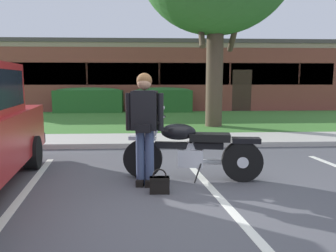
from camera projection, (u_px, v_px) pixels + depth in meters
name	position (u px, v px, depth m)	size (l,w,h in m)	color
ground_plane	(176.00, 201.00, 4.32)	(140.00, 140.00, 0.00)	#4C4C51
curb_strip	(165.00, 145.00, 7.73)	(60.00, 0.20, 0.12)	#B7B2A8
concrete_walk	(164.00, 139.00, 8.58)	(60.00, 1.50, 0.08)	#B7B2A8
grass_lawn	(160.00, 120.00, 12.60)	(60.00, 6.64, 0.06)	#3D752D
stall_stripe_0	(20.00, 198.00, 4.42)	(0.12, 4.40, 0.01)	silver
stall_stripe_1	(217.00, 195.00, 4.55)	(0.12, 4.40, 0.01)	silver
motorcycle	(197.00, 150.00, 5.19)	(2.24, 0.82, 1.26)	black
rider_person	(145.00, 121.00, 4.84)	(0.57, 0.33, 1.70)	black
handbag	(160.00, 183.00, 4.59)	(0.28, 0.13, 0.36)	black
hedge_left	(89.00, 100.00, 15.47)	(3.22, 0.90, 1.24)	#286028
hedge_center_left	(163.00, 99.00, 15.65)	(2.77, 0.90, 1.24)	#286028
brick_building	(158.00, 76.00, 21.05)	(21.45, 9.73, 3.64)	brown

